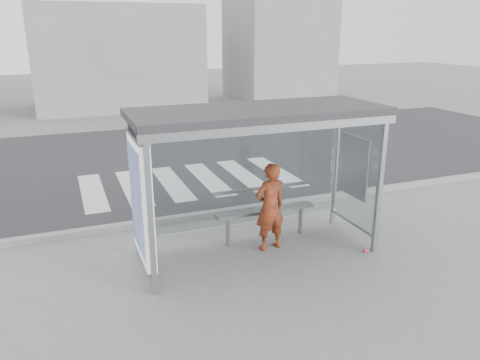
% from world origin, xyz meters
% --- Properties ---
extents(ground, '(80.00, 80.00, 0.00)m').
position_xyz_m(ground, '(0.00, 0.00, 0.00)').
color(ground, slate).
rests_on(ground, ground).
extents(road, '(30.00, 10.00, 0.01)m').
position_xyz_m(road, '(0.00, 7.00, 0.00)').
color(road, '#2C2C2F').
rests_on(road, ground).
extents(curb, '(30.00, 0.18, 0.12)m').
position_xyz_m(curb, '(0.00, 1.95, 0.06)').
color(curb, gray).
rests_on(curb, ground).
extents(crosswalk, '(5.55, 3.00, 0.00)m').
position_xyz_m(crosswalk, '(0.00, 4.50, 0.00)').
color(crosswalk, silver).
rests_on(crosswalk, ground).
extents(bus_shelter, '(4.25, 1.65, 2.62)m').
position_xyz_m(bus_shelter, '(-0.37, 0.06, 1.98)').
color(bus_shelter, gray).
rests_on(bus_shelter, ground).
extents(building_center, '(8.00, 5.00, 5.00)m').
position_xyz_m(building_center, '(0.00, 18.00, 2.50)').
color(building_center, gray).
rests_on(building_center, ground).
extents(building_right, '(5.00, 5.00, 7.00)m').
position_xyz_m(building_right, '(9.00, 18.00, 3.50)').
color(building_right, gray).
rests_on(building_right, ground).
extents(person, '(0.64, 0.46, 1.63)m').
position_xyz_m(person, '(0.27, 0.09, 0.81)').
color(person, '#F04416').
rests_on(person, ground).
extents(bench, '(1.95, 0.33, 1.01)m').
position_xyz_m(bench, '(0.36, 0.50, 0.59)').
color(bench, slate).
rests_on(bench, ground).
extents(soda_can, '(0.12, 0.09, 0.06)m').
position_xyz_m(soda_can, '(1.83, -0.70, 0.03)').
color(soda_can, '#D23D60').
rests_on(soda_can, ground).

